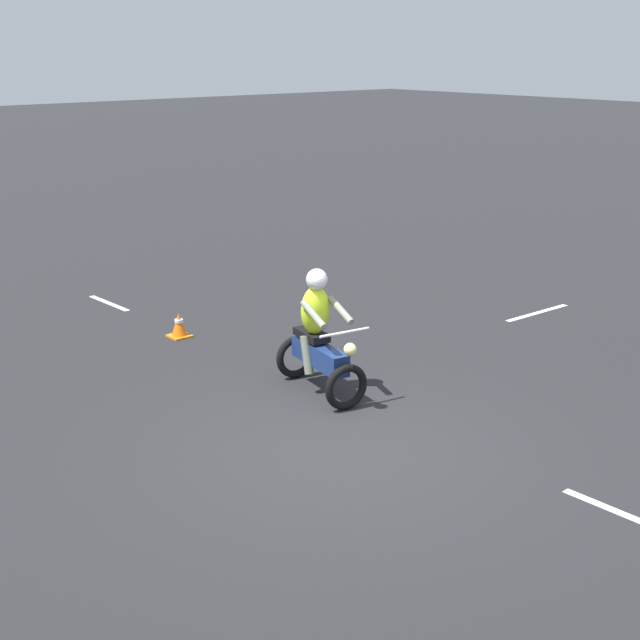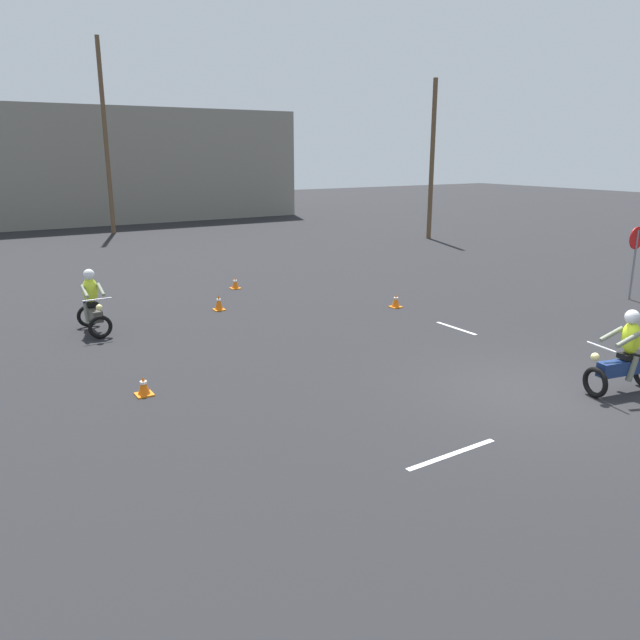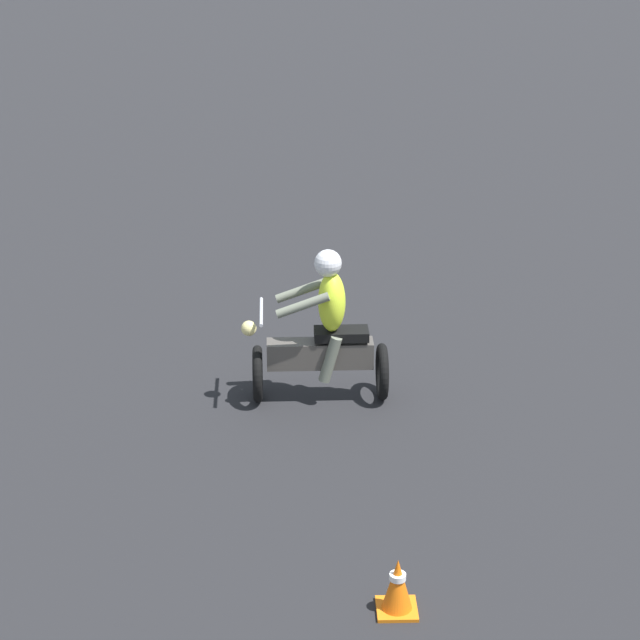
{
  "view_description": "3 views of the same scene",
  "coord_description": "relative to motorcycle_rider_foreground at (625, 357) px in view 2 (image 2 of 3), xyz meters",
  "views": [
    {
      "loc": [
        -6.83,
        6.13,
        4.39
      ],
      "look_at": [
        1.48,
        -0.92,
        1.0
      ],
      "focal_mm": 50.0,
      "sensor_mm": 36.0,
      "label": 1
    },
    {
      "loc": [
        -9.48,
        -7.56,
        4.56
      ],
      "look_at": [
        -2.41,
        3.92,
        0.9
      ],
      "focal_mm": 35.0,
      "sensor_mm": 36.0,
      "label": 2
    },
    {
      "loc": [
        5.39,
        8.45,
        5.96
      ],
      "look_at": [
        -6.31,
        8.77,
        0.9
      ],
      "focal_mm": 70.0,
      "sensor_mm": 36.0,
      "label": 3
    }
  ],
  "objects": [
    {
      "name": "utility_pole_far",
      "position": [
        -2.3,
        30.15,
        4.53
      ],
      "size": [
        0.24,
        0.24,
        10.52
      ],
      "primitive_type": "cylinder",
      "color": "brown",
      "rests_on": "ground"
    },
    {
      "name": "motorcycle_rider_foreground",
      "position": [
        0.0,
        0.0,
        0.0
      ],
      "size": [
        1.55,
        0.87,
        1.66
      ],
      "rotation": [
        0.0,
        0.0,
        1.39
      ],
      "color": "black",
      "rests_on": "ground"
    },
    {
      "name": "utility_pole_near",
      "position": [
        11.62,
        18.94,
        3.35
      ],
      "size": [
        0.24,
        0.24,
        8.14
      ],
      "primitive_type": "cylinder",
      "color": "brown",
      "rests_on": "ground"
    },
    {
      "name": "traffic_cone_mid_left",
      "position": [
        -8.0,
        4.73,
        -0.54
      ],
      "size": [
        0.32,
        0.32,
        0.39
      ],
      "color": "orange",
      "rests_on": "ground"
    },
    {
      "name": "stop_sign",
      "position": [
        7.51,
        4.67,
        0.91
      ],
      "size": [
        0.7,
        0.08,
        2.3
      ],
      "color": "slate",
      "rests_on": "ground"
    },
    {
      "name": "lane_stripe_n",
      "position": [
        0.45,
        5.06,
        -0.72
      ],
      "size": [
        0.11,
        1.46,
        0.01
      ],
      "primitive_type": "cube",
      "rotation": [
        0.0,
        0.0,
        3.15
      ],
      "color": "silver",
      "rests_on": "ground"
    },
    {
      "name": "motorcycle_rider_background",
      "position": [
        -7.82,
        9.74,
        0.0
      ],
      "size": [
        0.7,
        1.51,
        1.66
      ],
      "rotation": [
        0.0,
        0.0,
        3.15
      ],
      "color": "black",
      "rests_on": "ground"
    },
    {
      "name": "lane_stripe_w",
      "position": [
        -4.63,
        -0.2,
        -0.72
      ],
      "size": [
        1.82,
        0.15,
        0.01
      ],
      "primitive_type": "cube",
      "rotation": [
        0.0,
        0.0,
        4.74
      ],
      "color": "silver",
      "rests_on": "ground"
    },
    {
      "name": "ground_plane",
      "position": [
        -1.51,
        0.93,
        -0.73
      ],
      "size": [
        120.0,
        120.0,
        0.0
      ],
      "primitive_type": "plane",
      "color": "black"
    },
    {
      "name": "traffic_cone_far_right",
      "position": [
        -4.16,
        10.2,
        -0.5
      ],
      "size": [
        0.32,
        0.32,
        0.47
      ],
      "color": "orange",
      "rests_on": "ground"
    },
    {
      "name": "traffic_cone_near_right",
      "position": [
        0.52,
        7.72,
        -0.52
      ],
      "size": [
        0.32,
        0.32,
        0.42
      ],
      "color": "orange",
      "rests_on": "ground"
    },
    {
      "name": "building_backdrop",
      "position": [
        -0.87,
        39.61,
        2.91
      ],
      "size": [
        25.31,
        11.26,
        7.27
      ],
      "primitive_type": "cube",
      "color": "gray",
      "rests_on": "ground"
    },
    {
      "name": "traffic_cone_mid_center",
      "position": [
        -2.51,
        12.69,
        -0.53
      ],
      "size": [
        0.32,
        0.32,
        0.41
      ],
      "color": "orange",
      "rests_on": "ground"
    }
  ]
}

